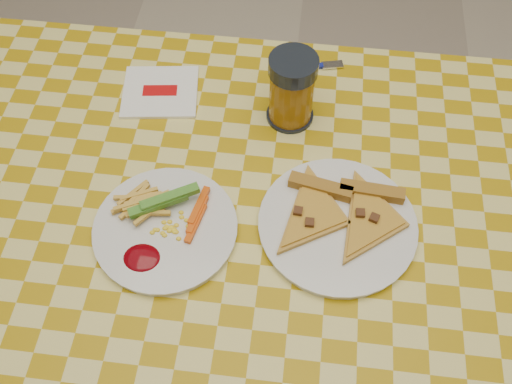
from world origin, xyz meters
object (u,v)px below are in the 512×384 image
at_px(plate_left, 166,229).
at_px(plate_right, 337,226).
at_px(table, 265,247).
at_px(drink_glass, 292,90).

bearing_deg(plate_left, plate_right, 8.30).
relative_size(table, drink_glass, 9.05).
bearing_deg(table, plate_left, -169.90).
bearing_deg(plate_right, drink_glass, 112.99).
xyz_separation_m(plate_left, plate_right, (0.28, 0.04, 0.00)).
bearing_deg(plate_left, drink_glass, 56.38).
xyz_separation_m(table, plate_left, (-0.16, -0.03, 0.08)).
height_order(table, plate_left, plate_left).
xyz_separation_m(plate_right, drink_glass, (-0.10, 0.23, 0.06)).
distance_m(plate_left, plate_right, 0.28).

